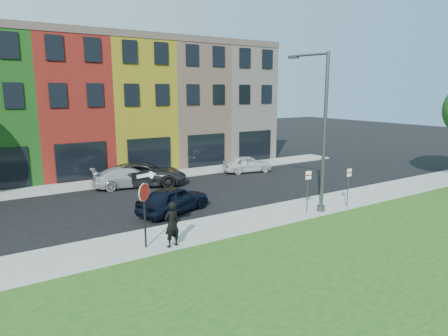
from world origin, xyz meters
TOP-DOWN VIEW (x-y plane):
  - ground at (0.00, 0.00)m, footprint 120.00×120.00m
  - sidewalk_near at (2.00, 3.00)m, footprint 40.00×3.00m
  - sidewalk_far at (-3.00, 15.00)m, footprint 40.00×2.40m
  - rowhouse_block at (-2.50, 21.18)m, footprint 30.00×10.12m
  - stop_sign at (-5.85, 2.37)m, footprint 1.03×0.28m
  - man at (-4.92, 1.90)m, footprint 0.83×0.68m
  - sedan_near at (-2.73, 6.33)m, footprint 4.60×5.41m
  - parked_car_silver at (-2.72, 13.11)m, footprint 3.21×5.25m
  - parked_car_dark at (-1.66, 13.00)m, footprint 6.79×7.49m
  - parked_car_white at (6.78, 12.87)m, footprint 3.21×4.51m
  - street_lamp at (3.67, 2.31)m, footprint 0.74×2.56m
  - parking_sign_a at (2.85, 2.26)m, footprint 0.31×0.12m
  - parking_sign_b at (5.48, 1.89)m, footprint 0.32×0.09m

SIDE VIEW (x-z plane):
  - ground at x=0.00m, z-range 0.00..0.00m
  - sidewalk_near at x=2.00m, z-range 0.00..0.12m
  - sidewalk_far at x=-3.00m, z-range 0.00..0.12m
  - parked_car_white at x=6.78m, z-range 0.00..1.31m
  - parked_car_silver at x=-2.72m, z-range 0.00..1.37m
  - sedan_near at x=-2.73m, z-range 0.00..1.45m
  - parked_car_dark at x=-1.66m, z-range 0.00..1.54m
  - man at x=-4.92m, z-range 0.12..1.98m
  - parking_sign_b at x=5.48m, z-range 0.39..2.59m
  - parking_sign_a at x=2.85m, z-range 0.40..2.70m
  - stop_sign at x=-5.85m, z-range 0.78..3.89m
  - street_lamp at x=3.67m, z-range 0.15..8.20m
  - rowhouse_block at x=-2.50m, z-range -0.01..9.99m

